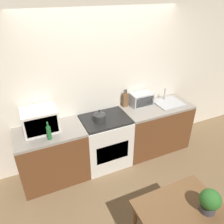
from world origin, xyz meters
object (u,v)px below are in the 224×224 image
Objects in this scene: toaster_oven at (141,99)px; kettle at (100,116)px; bottle at (49,133)px; stove_range at (105,141)px; dining_table at (185,220)px; microwave at (40,120)px.

kettle is at bearing -167.30° from toaster_oven.
toaster_oven reaches higher than kettle.
bottle is (-0.80, -0.15, 0.02)m from kettle.
stove_range is 1.81m from dining_table.
microwave reaches higher than dining_table.
stove_range is 0.55m from kettle.
bottle is 0.30× the size of dining_table.
dining_table is at bearing -107.92° from toaster_oven.
toaster_oven reaches higher than dining_table.
microwave is at bearing -177.62° from toaster_oven.
microwave is at bearing 174.53° from stove_range.
stove_range is at bearing 16.89° from kettle.
toaster_oven is (1.67, 0.35, 0.01)m from bottle.
stove_range is at bearing 11.49° from bottle.
kettle is 0.88m from microwave.
toaster_oven is 0.43× the size of dining_table.
toaster_oven is 2.09m from dining_table.
kettle is 0.40× the size of microwave.
kettle reaches higher than stove_range.
stove_range is at bearing -167.87° from toaster_oven.
kettle is at bearing 97.60° from dining_table.
microwave is 2.23m from dining_table.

